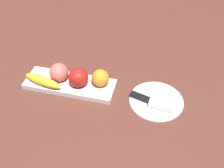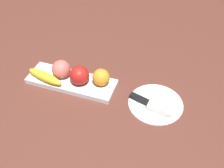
{
  "view_description": "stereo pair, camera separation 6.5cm",
  "coord_description": "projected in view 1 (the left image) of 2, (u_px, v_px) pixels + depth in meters",
  "views": [
    {
      "loc": [
        0.37,
        -0.65,
        0.73
      ],
      "look_at": [
        0.2,
        0.04,
        0.05
      ],
      "focal_mm": 41.01,
      "sensor_mm": 36.0,
      "label": 1
    },
    {
      "loc": [
        0.43,
        -0.64,
        0.73
      ],
      "look_at": [
        0.2,
        0.04,
        0.05
      ],
      "focal_mm": 41.01,
      "sensor_mm": 36.0,
      "label": 2
    }
  ],
  "objects": [
    {
      "name": "ground_plane",
      "position": [
        62.0,
        91.0,
        1.03
      ],
      "size": [
        2.4,
        2.4,
        0.0
      ],
      "primitive_type": "plane",
      "color": "#592E24"
    },
    {
      "name": "fruit_tray",
      "position": [
        70.0,
        84.0,
        1.04
      ],
      "size": [
        0.37,
        0.12,
        0.02
      ],
      "primitive_type": "cube",
      "color": "silver",
      "rests_on": "ground_plane"
    },
    {
      "name": "apple",
      "position": [
        78.0,
        77.0,
        1.0
      ],
      "size": [
        0.08,
        0.08,
        0.08
      ],
      "primitive_type": "sphere",
      "color": "#B41E1A",
      "rests_on": "fruit_tray"
    },
    {
      "name": "banana",
      "position": [
        43.0,
        81.0,
        1.01
      ],
      "size": [
        0.17,
        0.07,
        0.04
      ],
      "primitive_type": "ellipsoid",
      "rotation": [
        0.0,
        0.0,
        2.92
      ],
      "color": "yellow",
      "rests_on": "fruit_tray"
    },
    {
      "name": "orange_near_apple",
      "position": [
        100.0,
        78.0,
        1.0
      ],
      "size": [
        0.07,
        0.07,
        0.07
      ],
      "primitive_type": "sphere",
      "color": "orange",
      "rests_on": "fruit_tray"
    },
    {
      "name": "peach",
      "position": [
        59.0,
        72.0,
        1.02
      ],
      "size": [
        0.08,
        0.08,
        0.08
      ],
      "primitive_type": "sphere",
      "color": "#D8665C",
      "rests_on": "fruit_tray"
    },
    {
      "name": "dinner_plate",
      "position": [
        156.0,
        100.0,
        0.99
      ],
      "size": [
        0.21,
        0.21,
        0.01
      ],
      "primitive_type": "cylinder",
      "color": "white",
      "rests_on": "ground_plane"
    },
    {
      "name": "folded_napkin",
      "position": [
        164.0,
        99.0,
        0.97
      ],
      "size": [
        0.11,
        0.11,
        0.02
      ],
      "primitive_type": "cube",
      "rotation": [
        0.0,
        0.0,
        -0.14
      ],
      "color": "white",
      "rests_on": "dinner_plate"
    },
    {
      "name": "knife",
      "position": [
        145.0,
        99.0,
        0.98
      ],
      "size": [
        0.18,
        0.07,
        0.01
      ],
      "rotation": [
        0.0,
        0.0,
        -0.26
      ],
      "color": "silver",
      "rests_on": "dinner_plate"
    }
  ]
}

